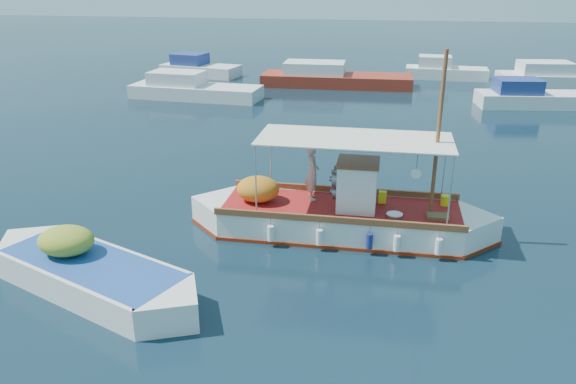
# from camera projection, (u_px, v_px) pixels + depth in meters

# --- Properties ---
(ground) EXTENTS (160.00, 160.00, 0.00)m
(ground) POSITION_uv_depth(u_px,v_px,m) (325.00, 239.00, 16.39)
(ground) COLOR black
(ground) RESTS_ON ground
(fishing_caique) EXTENTS (9.21, 2.65, 5.62)m
(fishing_caique) POSITION_uv_depth(u_px,v_px,m) (338.00, 217.00, 16.65)
(fishing_caique) COLOR white
(fishing_caique) RESTS_ON ground
(dinghy) EXTENTS (6.27, 3.68, 1.66)m
(dinghy) POSITION_uv_depth(u_px,v_px,m) (91.00, 276.00, 13.72)
(dinghy) COLOR white
(dinghy) RESTS_ON ground
(bg_boat_nw) EXTENTS (8.18, 3.06, 1.80)m
(bg_boat_nw) POSITION_uv_depth(u_px,v_px,m) (192.00, 90.00, 34.40)
(bg_boat_nw) COLOR silver
(bg_boat_nw) RESTS_ON ground
(bg_boat_n) EXTENTS (10.10, 2.90, 1.80)m
(bg_boat_n) POSITION_uv_depth(u_px,v_px,m) (332.00, 79.00, 38.05)
(bg_boat_n) COLOR maroon
(bg_boat_n) RESTS_ON ground
(bg_boat_ne) EXTENTS (6.30, 2.88, 1.80)m
(bg_boat_ne) POSITION_uv_depth(u_px,v_px,m) (529.00, 98.00, 32.24)
(bg_boat_ne) COLOR silver
(bg_boat_ne) RESTS_ON ground
(bg_boat_e) EXTENTS (8.60, 3.38, 1.80)m
(bg_boat_e) POSITION_uv_depth(u_px,v_px,m) (558.00, 78.00, 38.21)
(bg_boat_e) COLOR silver
(bg_boat_e) RESTS_ON ground
(bg_boat_far_w) EXTENTS (6.14, 3.42, 1.80)m
(bg_boat_far_w) POSITION_uv_depth(u_px,v_px,m) (198.00, 69.00, 41.89)
(bg_boat_far_w) COLOR silver
(bg_boat_far_w) RESTS_ON ground
(bg_boat_far_n) EXTENTS (5.86, 2.33, 1.80)m
(bg_boat_far_n) POSITION_uv_depth(u_px,v_px,m) (444.00, 72.00, 40.74)
(bg_boat_far_n) COLOR silver
(bg_boat_far_n) RESTS_ON ground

